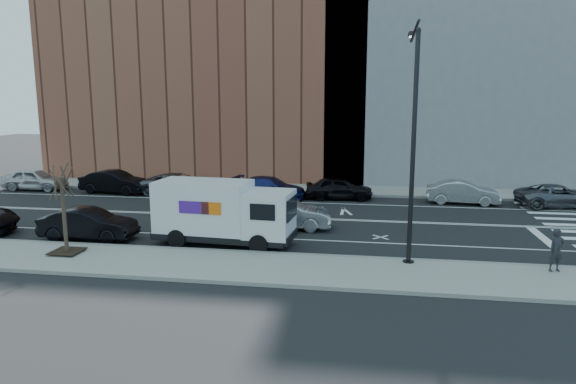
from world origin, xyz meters
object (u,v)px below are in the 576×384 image
(far_parked_a, at_px, (35,179))
(far_parked_b, at_px, (115,182))
(pedestrian, at_px, (556,250))
(driving_sedan, at_px, (285,214))
(fedex_van, at_px, (223,212))

(far_parked_a, relative_size, far_parked_b, 0.94)
(far_parked_b, relative_size, pedestrian, 2.96)
(far_parked_b, xyz_separation_m, driving_sedan, (13.29, -7.89, -0.02))
(far_parked_b, height_order, driving_sedan, far_parked_b)
(pedestrian, bearing_deg, driving_sedan, 134.46)
(far_parked_b, bearing_deg, fedex_van, -128.99)
(far_parked_b, height_order, pedestrian, pedestrian)
(driving_sedan, bearing_deg, far_parked_a, 63.04)
(driving_sedan, height_order, pedestrian, pedestrian)
(far_parked_b, xyz_separation_m, pedestrian, (24.39, -13.20, 0.17))
(far_parked_a, height_order, driving_sedan, far_parked_a)
(pedestrian, bearing_deg, fedex_van, 151.30)
(far_parked_a, xyz_separation_m, pedestrian, (30.69, -13.50, 0.19))
(far_parked_a, xyz_separation_m, driving_sedan, (19.59, -8.19, -0.00))
(fedex_van, distance_m, driving_sedan, 4.04)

